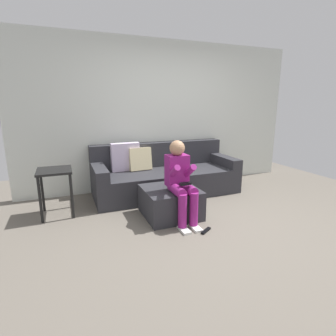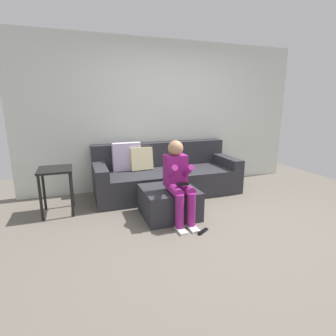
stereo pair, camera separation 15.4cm
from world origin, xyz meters
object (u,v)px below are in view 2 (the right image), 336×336
object	(u,v)px
couch_sectional	(165,175)
remote_near_ottoman	(203,231)
ottoman	(169,202)
side_table	(56,177)
person_seated	(179,179)

from	to	relation	value
couch_sectional	remote_near_ottoman	size ratio (longest dim) A/B	13.14
remote_near_ottoman	ottoman	bearing A→B (deg)	76.69
side_table	remote_near_ottoman	world-z (taller)	side_table
side_table	remote_near_ottoman	distance (m)	2.13
couch_sectional	side_table	bearing A→B (deg)	-168.25
side_table	ottoman	bearing A→B (deg)	-22.85
person_seated	remote_near_ottoman	world-z (taller)	person_seated
couch_sectional	side_table	xyz separation A→B (m)	(-1.72, -0.36, 0.22)
person_seated	side_table	bearing A→B (deg)	151.58
person_seated	side_table	size ratio (longest dim) A/B	1.63
couch_sectional	ottoman	size ratio (longest dim) A/B	3.37
remote_near_ottoman	couch_sectional	bearing A→B (deg)	55.07
ottoman	person_seated	size ratio (longest dim) A/B	0.68
person_seated	remote_near_ottoman	bearing A→B (deg)	-68.10
remote_near_ottoman	side_table	bearing A→B (deg)	110.64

